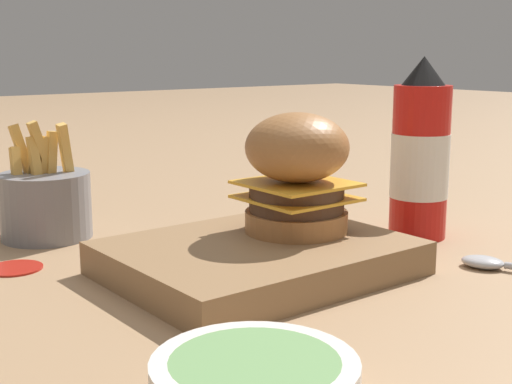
# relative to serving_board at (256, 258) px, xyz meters

# --- Properties ---
(ground_plane) EXTENTS (6.00, 6.00, 0.00)m
(ground_plane) POSITION_rel_serving_board_xyz_m (0.00, -0.04, -0.02)
(ground_plane) COLOR #9E7A56
(serving_board) EXTENTS (0.28, 0.22, 0.03)m
(serving_board) POSITION_rel_serving_board_xyz_m (0.00, 0.00, 0.00)
(serving_board) COLOR olive
(serving_board) RESTS_ON ground_plane
(burger) EXTENTS (0.11, 0.11, 0.12)m
(burger) POSITION_rel_serving_board_xyz_m (0.06, 0.01, 0.08)
(burger) COLOR #9E6638
(burger) RESTS_ON serving_board
(ketchup_bottle) EXTENTS (0.07, 0.07, 0.21)m
(ketchup_bottle) POSITION_rel_serving_board_xyz_m (0.24, -0.00, 0.08)
(ketchup_bottle) COLOR red
(ketchup_bottle) RESTS_ON ground_plane
(fries_basket) EXTENTS (0.10, 0.10, 0.14)m
(fries_basket) POSITION_rel_serving_board_xyz_m (-0.11, 0.26, 0.03)
(fries_basket) COLOR slate
(fries_basket) RESTS_ON ground_plane
(spoon) EXTENTS (0.08, 0.17, 0.01)m
(spoon) POSITION_rel_serving_board_xyz_m (0.20, -0.15, -0.01)
(spoon) COLOR #B2B2B7
(spoon) RESTS_ON ground_plane
(ketchup_puddle) EXTENTS (0.06, 0.06, 0.00)m
(ketchup_puddle) POSITION_rel_serving_board_xyz_m (-0.18, 0.16, -0.01)
(ketchup_puddle) COLOR #B21E14
(ketchup_puddle) RESTS_ON ground_plane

